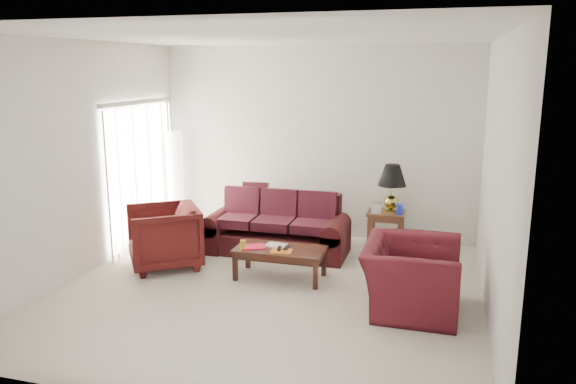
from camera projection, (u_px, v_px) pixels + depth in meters
The scene contains 19 objects.
floor at pixel (269, 291), 6.83m from camera, with size 5.00×5.00×0.00m, color silver.
blinds at pixel (142, 174), 8.46m from camera, with size 0.10×2.00×2.16m, color silver.
sofa at pixel (276, 224), 8.15m from camera, with size 2.08×0.90×0.85m, color black, non-canonical shape.
throw_pillow at pixel (255, 195), 8.90m from camera, with size 0.40×0.12×0.40m, color black.
end_table at pixel (386, 230), 8.34m from camera, with size 0.53×0.53×0.58m, color #4B2B1A, non-canonical shape.
table_lamp at pixel (392, 188), 8.22m from camera, with size 0.41×0.41×0.70m, color #AE9F36, non-canonical shape.
clock at pixel (376, 208), 8.15m from camera, with size 0.14×0.05×0.14m, color silver.
blue_canister at pixel (400, 209), 8.09m from camera, with size 0.10×0.10×0.16m, color #1926A4.
picture_frame at pixel (380, 202), 8.47m from camera, with size 0.13×0.02×0.17m, color #B2B1B5.
floor_lamp at pixel (177, 180), 9.33m from camera, with size 0.27×0.27×1.66m, color white, non-canonical shape.
armchair_left at pixel (164, 237), 7.57m from camera, with size 0.90×0.93×0.84m, color #3A0E0D.
armchair_right at pixel (411, 277), 6.24m from camera, with size 1.18×1.03×0.76m, color #420F16.
coffee_table at pixel (280, 263), 7.20m from camera, with size 1.14×0.57×0.40m, color black, non-canonical shape.
magazine_red at pixel (253, 247), 7.19m from camera, with size 0.30×0.23×0.02m, color red.
magazine_white at pixel (276, 245), 7.26m from camera, with size 0.26×0.20×0.01m, color silver.
magazine_orange at pixel (281, 251), 7.03m from camera, with size 0.26×0.20×0.01m, color #C56717.
remote_a at pixel (279, 248), 7.07m from camera, with size 0.05×0.16×0.02m, color black.
remote_b at pixel (287, 247), 7.10m from camera, with size 0.04×0.15×0.02m, color black.
yellow_glass at pixel (243, 245), 7.10m from camera, with size 0.07×0.07×0.12m, color gold.
Camera 1 is at (1.97, -6.10, 2.66)m, focal length 35.00 mm.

